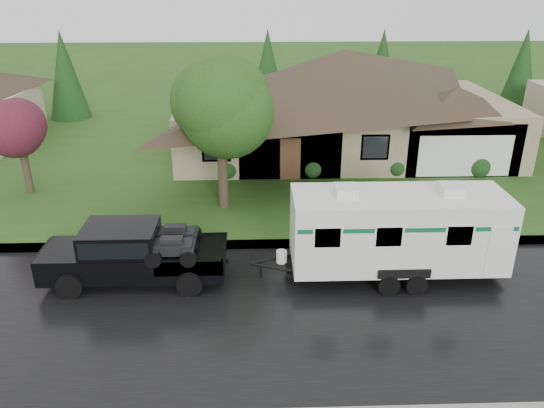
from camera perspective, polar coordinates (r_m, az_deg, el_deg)
The scene contains 10 objects.
ground at distance 18.46m, azimuth 7.63°, elevation -7.61°, with size 140.00×140.00×0.00m, color #2C4E18.
road at distance 16.80m, azimuth 8.71°, elevation -11.09°, with size 140.00×8.00×0.01m, color black.
curb at distance 20.36m, azimuth 6.66°, elevation -4.19°, with size 140.00×0.50×0.15m, color gray.
lawn at distance 32.13m, azimuth 3.47°, elevation 6.37°, with size 140.00×26.00×0.15m, color #2C4E18.
house_main at distance 30.46m, azimuth 8.23°, elevation 12.05°, with size 19.44×10.80×6.90m.
tree_left_green at distance 21.91m, azimuth -5.59°, elevation 10.54°, with size 3.89×3.89×6.44m.
tree_red at distance 26.25m, azimuth -25.65°, elevation 7.51°, with size 2.74×2.74×4.53m.
shrub_row at distance 26.86m, azimuth 8.85°, elevation 3.97°, with size 13.60×1.00×1.00m.
pickup_truck at distance 18.14m, azimuth -14.95°, elevation -4.99°, with size 5.96×2.27×1.99m.
travel_trailer at distance 17.96m, azimuth 13.35°, elevation -2.66°, with size 7.35×2.58×3.30m.
Camera 1 is at (-2.95, -15.60, 9.43)m, focal length 35.00 mm.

